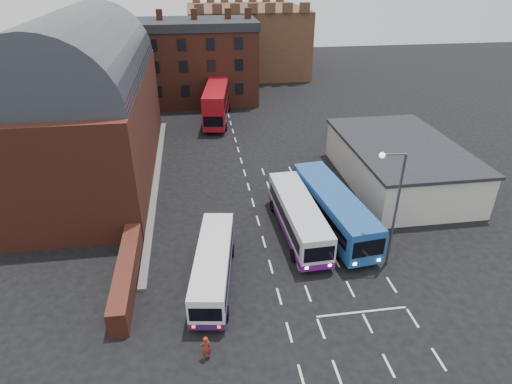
{
  "coord_description": "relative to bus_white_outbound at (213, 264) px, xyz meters",
  "views": [
    {
      "loc": [
        -4.71,
        -22.29,
        19.96
      ],
      "look_at": [
        0.0,
        10.0,
        2.2
      ],
      "focal_mm": 30.0,
      "sensor_mm": 36.0,
      "label": 1
    }
  ],
  "objects": [
    {
      "name": "pedestrian_beige",
      "position": [
        -0.52,
        -4.12,
        -0.77
      ],
      "size": [
        0.83,
        0.68,
        1.61
      ],
      "primitive_type": "imported",
      "rotation": [
        0.0,
        0.0,
        3.05
      ],
      "color": "tan",
      "rests_on": "ground"
    },
    {
      "name": "ground",
      "position": [
        4.24,
        -1.31,
        -1.58
      ],
      "size": [
        180.0,
        180.0,
        0.0
      ],
      "primitive_type": "plane",
      "color": "black"
    },
    {
      "name": "bus_white_inbound",
      "position": [
        7.17,
        5.1,
        0.2
      ],
      "size": [
        3.09,
        11.12,
        3.01
      ],
      "rotation": [
        0.0,
        0.0,
        3.18
      ],
      "color": "silver",
      "rests_on": "ground"
    },
    {
      "name": "castle_keep",
      "position": [
        10.24,
        64.69,
        4.42
      ],
      "size": [
        22.0,
        22.0,
        12.0
      ],
      "primitive_type": "cube",
      "color": "brown",
      "rests_on": "ground"
    },
    {
      "name": "railway_station",
      "position": [
        -11.26,
        19.69,
        6.06
      ],
      "size": [
        12.0,
        28.0,
        16.0
      ],
      "color": "#602B1E",
      "rests_on": "ground"
    },
    {
      "name": "brick_terrace",
      "position": [
        -1.76,
        44.69,
        3.92
      ],
      "size": [
        22.0,
        10.0,
        11.0
      ],
      "primitive_type": "cube",
      "color": "brown",
      "rests_on": "ground"
    },
    {
      "name": "bus_red_double",
      "position": [
        2.47,
        34.29,
        1.04
      ],
      "size": [
        4.47,
        12.57,
        4.92
      ],
      "rotation": [
        0.0,
        0.0,
        3.0
      ],
      "color": "#A30F19",
      "rests_on": "ground"
    },
    {
      "name": "pedestrian_red",
      "position": [
        -0.83,
        -6.49,
        -0.75
      ],
      "size": [
        0.68,
        0.54,
        1.65
      ],
      "primitive_type": "imported",
      "rotation": [
        0.0,
        0.0,
        3.4
      ],
      "color": "maroon",
      "rests_on": "ground"
    },
    {
      "name": "street_lamp",
      "position": [
        12.53,
        0.25,
        3.87
      ],
      "size": [
        1.83,
        0.47,
        9.03
      ],
      "rotation": [
        0.0,
        0.0,
        -0.12
      ],
      "color": "#46484E",
      "rests_on": "ground"
    },
    {
      "name": "bus_white_outbound",
      "position": [
        0.0,
        0.0,
        0.0
      ],
      "size": [
        3.67,
        10.02,
        2.67
      ],
      "rotation": [
        0.0,
        0.0,
        -0.15
      ],
      "color": "white",
      "rests_on": "ground"
    },
    {
      "name": "cream_building",
      "position": [
        19.24,
        12.69,
        0.58
      ],
      "size": [
        10.4,
        16.4,
        4.25
      ],
      "color": "beige",
      "rests_on": "ground"
    },
    {
      "name": "forecourt_wall",
      "position": [
        -5.96,
        0.69,
        -0.68
      ],
      "size": [
        1.2,
        10.0,
        1.8
      ],
      "primitive_type": "cube",
      "color": "#602B1E",
      "rests_on": "ground"
    },
    {
      "name": "bus_blue",
      "position": [
        10.24,
        5.56,
        0.39
      ],
      "size": [
        4.14,
        12.48,
        3.34
      ],
      "rotation": [
        0.0,
        0.0,
        3.25
      ],
      "color": "#1E4E94",
      "rests_on": "ground"
    }
  ]
}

